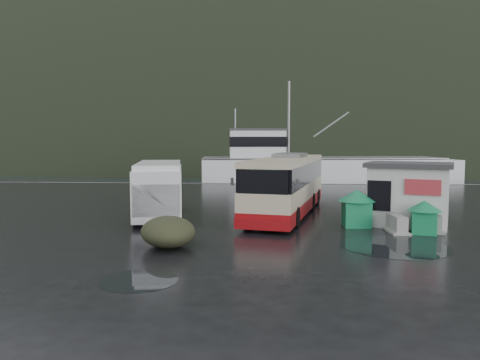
# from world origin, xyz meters

# --- Properties ---
(ground) EXTENTS (160.00, 160.00, 0.00)m
(ground) POSITION_xyz_m (0.00, 0.00, 0.00)
(ground) COLOR black
(ground) RESTS_ON ground
(harbor_water) EXTENTS (300.00, 180.00, 0.02)m
(harbor_water) POSITION_xyz_m (0.00, 110.00, 0.00)
(harbor_water) COLOR black
(harbor_water) RESTS_ON ground
(quay_edge) EXTENTS (160.00, 0.60, 1.50)m
(quay_edge) POSITION_xyz_m (0.00, 20.00, 0.00)
(quay_edge) COLOR #999993
(quay_edge) RESTS_ON ground
(headland) EXTENTS (780.00, 540.00, 570.00)m
(headland) POSITION_xyz_m (10.00, 250.00, 0.00)
(headland) COLOR black
(headland) RESTS_ON ground
(coach_bus) EXTENTS (5.10, 11.18, 3.06)m
(coach_bus) POSITION_xyz_m (2.38, 3.72, 0.00)
(coach_bus) COLOR #C4B594
(coach_bus) RESTS_ON ground
(white_van) EXTENTS (3.32, 6.68, 2.67)m
(white_van) POSITION_xyz_m (-3.78, 2.37, 0.00)
(white_van) COLOR silver
(white_van) RESTS_ON ground
(waste_bin_left) EXTENTS (1.17, 1.17, 1.60)m
(waste_bin_left) POSITION_xyz_m (5.23, 0.44, 0.00)
(waste_bin_left) COLOR #178350
(waste_bin_left) RESTS_ON ground
(waste_bin_right) EXTENTS (1.16, 1.16, 1.33)m
(waste_bin_right) POSITION_xyz_m (7.61, -0.95, 0.00)
(waste_bin_right) COLOR #178350
(waste_bin_right) RESTS_ON ground
(dome_tent) EXTENTS (2.53, 3.06, 1.04)m
(dome_tent) POSITION_xyz_m (-2.08, -3.72, 0.00)
(dome_tent) COLOR #2F321E
(dome_tent) RESTS_ON ground
(ticket_kiosk) EXTENTS (4.24, 3.76, 2.74)m
(ticket_kiosk) POSITION_xyz_m (7.52, 0.85, 0.00)
(ticket_kiosk) COLOR silver
(ticket_kiosk) RESTS_ON ground
(jersey_barrier_a) EXTENTS (0.79, 1.46, 0.71)m
(jersey_barrier_a) POSITION_xyz_m (6.62, -0.77, 0.00)
(jersey_barrier_a) COLOR #999993
(jersey_barrier_a) RESTS_ON ground
(jersey_barrier_b) EXTENTS (1.14, 1.61, 0.73)m
(jersey_barrier_b) POSITION_xyz_m (8.25, -0.45, 0.00)
(jersey_barrier_b) COLOR #999993
(jersey_barrier_b) RESTS_ON ground
(fishing_trawler) EXTENTS (27.60, 8.36, 10.87)m
(fishing_trawler) POSITION_xyz_m (6.63, 26.68, 0.00)
(fishing_trawler) COLOR silver
(fishing_trawler) RESTS_ON ground
(puddles) EXTENTS (12.87, 14.21, 0.01)m
(puddles) POSITION_xyz_m (5.41, -1.66, 0.01)
(puddles) COLOR black
(puddles) RESTS_ON ground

